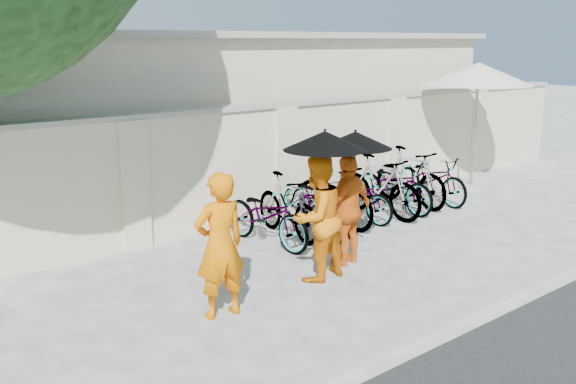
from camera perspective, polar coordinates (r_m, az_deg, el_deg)
ground at (r=8.43m, az=2.64°, el=-8.66°), size 80.00×80.00×0.00m
kerb at (r=7.36m, az=11.83°, el=-11.86°), size 40.00×0.16×0.12m
compound_wall at (r=11.15m, az=-4.66°, el=2.14°), size 20.00×0.30×2.00m
building_behind at (r=14.77m, az=-10.13°, el=7.07°), size 14.00×6.00×3.20m
monk_left at (r=7.43m, az=-6.09°, el=-4.74°), size 0.67×0.47×1.72m
monk_center at (r=8.55m, az=2.59°, el=-2.31°), size 0.89×0.73×1.71m
parasol_center at (r=8.30m, az=3.30°, el=4.59°), size 1.09×1.09×1.05m
monk_right at (r=9.19m, az=5.40°, el=-1.57°), size 0.99×0.53×1.61m
parasol_right at (r=8.94m, az=6.00°, el=4.64°), size 1.03×1.03×1.02m
patio_umbrella at (r=14.17m, az=16.56°, el=9.91°), size 2.39×2.39×2.71m
bike_0 at (r=10.05m, az=-1.92°, el=-2.09°), size 0.79×1.90×0.98m
bike_1 at (r=10.45m, az=-0.06°, el=-1.24°), size 0.69×1.80×1.05m
bike_2 at (r=10.70m, az=2.55°, el=-0.96°), size 0.93×2.05×1.04m
bike_3 at (r=11.13m, az=4.11°, el=-0.19°), size 0.54×1.87×1.12m
bike_4 at (r=11.53m, az=5.97°, el=-0.35°), size 0.74×1.74×0.89m
bike_5 at (r=11.80m, az=8.18°, el=0.51°), size 0.60×1.91×1.14m
bike_6 at (r=12.28m, az=9.43°, el=0.62°), size 0.69×1.89×0.99m
bike_7 at (r=12.69m, az=10.81°, el=1.33°), size 0.73×1.95×1.14m
bike_8 at (r=13.05m, az=12.63°, el=1.17°), size 0.80×1.88×0.96m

